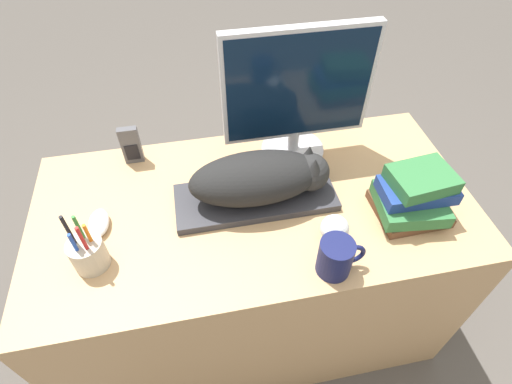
{
  "coord_description": "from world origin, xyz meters",
  "views": [
    {
      "loc": [
        -0.14,
        -0.44,
        1.58
      ],
      "look_at": [
        0.0,
        0.31,
        0.76
      ],
      "focal_mm": 28.0,
      "sensor_mm": 36.0,
      "label": 1
    }
  ],
  "objects_px": {
    "baseball": "(335,229)",
    "phone": "(131,145)",
    "book_stack": "(414,196)",
    "coffee_mug": "(336,257)",
    "cat": "(263,177)",
    "monitor": "(298,93)",
    "pen_cup": "(88,253)",
    "computer_mouse": "(99,223)",
    "keyboard": "(256,198)"
  },
  "relations": [
    {
      "from": "pen_cup",
      "to": "baseball",
      "type": "xyz_separation_m",
      "value": [
        0.63,
        -0.04,
        -0.01
      ]
    },
    {
      "from": "book_stack",
      "to": "pen_cup",
      "type": "bearing_deg",
      "value": -179.61
    },
    {
      "from": "monitor",
      "to": "computer_mouse",
      "type": "xyz_separation_m",
      "value": [
        -0.61,
        -0.2,
        -0.21
      ]
    },
    {
      "from": "coffee_mug",
      "to": "phone",
      "type": "xyz_separation_m",
      "value": [
        -0.5,
        0.51,
        0.01
      ]
    },
    {
      "from": "coffee_mug",
      "to": "baseball",
      "type": "distance_m",
      "value": 0.1
    },
    {
      "from": "coffee_mug",
      "to": "book_stack",
      "type": "distance_m",
      "value": 0.3
    },
    {
      "from": "baseball",
      "to": "monitor",
      "type": "bearing_deg",
      "value": 92.92
    },
    {
      "from": "cat",
      "to": "computer_mouse",
      "type": "height_order",
      "value": "cat"
    },
    {
      "from": "baseball",
      "to": "book_stack",
      "type": "distance_m",
      "value": 0.25
    },
    {
      "from": "coffee_mug",
      "to": "keyboard",
      "type": "bearing_deg",
      "value": 119.39
    },
    {
      "from": "baseball",
      "to": "phone",
      "type": "distance_m",
      "value": 0.68
    },
    {
      "from": "pen_cup",
      "to": "baseball",
      "type": "distance_m",
      "value": 0.64
    },
    {
      "from": "computer_mouse",
      "to": "book_stack",
      "type": "bearing_deg",
      "value": -7.56
    },
    {
      "from": "keyboard",
      "to": "phone",
      "type": "xyz_separation_m",
      "value": [
        -0.35,
        0.25,
        0.05
      ]
    },
    {
      "from": "coffee_mug",
      "to": "pen_cup",
      "type": "distance_m",
      "value": 0.62
    },
    {
      "from": "keyboard",
      "to": "cat",
      "type": "bearing_deg",
      "value": 0.0
    },
    {
      "from": "computer_mouse",
      "to": "keyboard",
      "type": "bearing_deg",
      "value": 1.67
    },
    {
      "from": "keyboard",
      "to": "cat",
      "type": "height_order",
      "value": "cat"
    },
    {
      "from": "pen_cup",
      "to": "book_stack",
      "type": "xyz_separation_m",
      "value": [
        0.87,
        0.01,
        0.02
      ]
    },
    {
      "from": "phone",
      "to": "monitor",
      "type": "bearing_deg",
      "value": -6.47
    },
    {
      "from": "coffee_mug",
      "to": "baseball",
      "type": "relative_size",
      "value": 1.59
    },
    {
      "from": "coffee_mug",
      "to": "pen_cup",
      "type": "relative_size",
      "value": 0.65
    },
    {
      "from": "pen_cup",
      "to": "phone",
      "type": "bearing_deg",
      "value": 74.82
    },
    {
      "from": "monitor",
      "to": "computer_mouse",
      "type": "relative_size",
      "value": 4.46
    },
    {
      "from": "computer_mouse",
      "to": "phone",
      "type": "height_order",
      "value": "phone"
    },
    {
      "from": "pen_cup",
      "to": "phone",
      "type": "xyz_separation_m",
      "value": [
        0.1,
        0.38,
        0.02
      ]
    },
    {
      "from": "coffee_mug",
      "to": "phone",
      "type": "bearing_deg",
      "value": 134.28
    },
    {
      "from": "cat",
      "to": "computer_mouse",
      "type": "distance_m",
      "value": 0.47
    },
    {
      "from": "cat",
      "to": "monitor",
      "type": "bearing_deg",
      "value": 53.41
    },
    {
      "from": "coffee_mug",
      "to": "pen_cup",
      "type": "bearing_deg",
      "value": 167.49
    },
    {
      "from": "cat",
      "to": "phone",
      "type": "xyz_separation_m",
      "value": [
        -0.37,
        0.25,
        -0.03
      ]
    },
    {
      "from": "pen_cup",
      "to": "cat",
      "type": "bearing_deg",
      "value": 15.7
    },
    {
      "from": "monitor",
      "to": "pen_cup",
      "type": "xyz_separation_m",
      "value": [
        -0.62,
        -0.32,
        -0.18
      ]
    },
    {
      "from": "pen_cup",
      "to": "phone",
      "type": "height_order",
      "value": "pen_cup"
    },
    {
      "from": "phone",
      "to": "computer_mouse",
      "type": "bearing_deg",
      "value": -109.96
    },
    {
      "from": "keyboard",
      "to": "phone",
      "type": "height_order",
      "value": "phone"
    },
    {
      "from": "cat",
      "to": "book_stack",
      "type": "distance_m",
      "value": 0.42
    },
    {
      "from": "monitor",
      "to": "computer_mouse",
      "type": "distance_m",
      "value": 0.67
    },
    {
      "from": "cat",
      "to": "pen_cup",
      "type": "distance_m",
      "value": 0.5
    },
    {
      "from": "keyboard",
      "to": "coffee_mug",
      "type": "height_order",
      "value": "coffee_mug"
    },
    {
      "from": "keyboard",
      "to": "phone",
      "type": "bearing_deg",
      "value": 144.91
    },
    {
      "from": "computer_mouse",
      "to": "book_stack",
      "type": "height_order",
      "value": "book_stack"
    },
    {
      "from": "computer_mouse",
      "to": "monitor",
      "type": "bearing_deg",
      "value": 18.33
    },
    {
      "from": "monitor",
      "to": "book_stack",
      "type": "height_order",
      "value": "monitor"
    },
    {
      "from": "keyboard",
      "to": "book_stack",
      "type": "xyz_separation_m",
      "value": [
        0.42,
        -0.13,
        0.06
      ]
    },
    {
      "from": "monitor",
      "to": "book_stack",
      "type": "xyz_separation_m",
      "value": [
        0.26,
        -0.32,
        -0.16
      ]
    },
    {
      "from": "phone",
      "to": "baseball",
      "type": "bearing_deg",
      "value": -38.28
    },
    {
      "from": "coffee_mug",
      "to": "book_stack",
      "type": "relative_size",
      "value": 0.57
    },
    {
      "from": "cat",
      "to": "keyboard",
      "type": "bearing_deg",
      "value": 180.0
    },
    {
      "from": "computer_mouse",
      "to": "pen_cup",
      "type": "height_order",
      "value": "pen_cup"
    }
  ]
}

